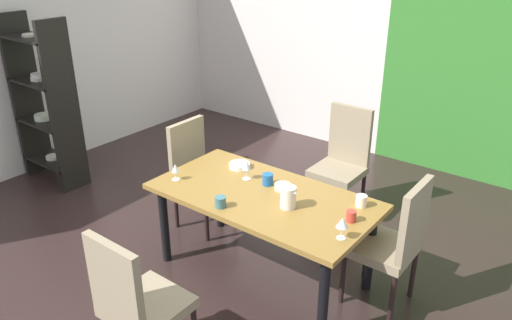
# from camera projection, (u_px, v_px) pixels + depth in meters

# --- Properties ---
(ground_plane) EXTENTS (5.92, 5.97, 0.02)m
(ground_plane) POSITION_uv_depth(u_px,v_px,m) (215.00, 262.00, 4.17)
(ground_plane) COLOR #2C1F1E
(back_panel_interior) EXTENTS (3.04, 0.10, 2.84)m
(back_panel_interior) POSITION_uv_depth(u_px,v_px,m) (280.00, 25.00, 6.50)
(back_panel_interior) COLOR silver
(back_panel_interior) RESTS_ON ground_plane
(left_interior_panel) EXTENTS (0.10, 5.97, 2.84)m
(left_interior_panel) POSITION_uv_depth(u_px,v_px,m) (3.00, 47.00, 5.20)
(left_interior_panel) COLOR silver
(left_interior_panel) RESTS_ON ground_plane
(dining_table) EXTENTS (1.69, 0.88, 0.72)m
(dining_table) POSITION_uv_depth(u_px,v_px,m) (263.00, 204.00, 3.76)
(dining_table) COLOR olive
(dining_table) RESTS_ON ground_plane
(chair_left_far) EXTENTS (0.44, 0.44, 0.99)m
(chair_left_far) POSITION_uv_depth(u_px,v_px,m) (197.00, 170.00, 4.51)
(chair_left_far) COLOR gray
(chair_left_far) RESTS_ON ground_plane
(chair_head_near) EXTENTS (0.44, 0.44, 1.01)m
(chair_head_near) POSITION_uv_depth(u_px,v_px,m) (135.00, 301.00, 2.89)
(chair_head_near) COLOR gray
(chair_head_near) RESTS_ON ground_plane
(chair_right_far) EXTENTS (0.44, 0.44, 1.01)m
(chair_right_far) POSITION_uv_depth(u_px,v_px,m) (395.00, 240.00, 3.46)
(chair_right_far) COLOR gray
(chair_right_far) RESTS_ON ground_plane
(chair_head_far) EXTENTS (0.44, 0.45, 1.05)m
(chair_head_far) POSITION_uv_depth(u_px,v_px,m) (343.00, 158.00, 4.69)
(chair_head_far) COLOR gray
(chair_head_far) RESTS_ON ground_plane
(display_shelf) EXTENTS (0.76, 0.33, 1.78)m
(display_shelf) POSITION_uv_depth(u_px,v_px,m) (44.00, 102.00, 5.21)
(display_shelf) COLOR black
(display_shelf) RESTS_ON ground_plane
(wine_glass_rear) EXTENTS (0.08, 0.08, 0.15)m
(wine_glass_rear) POSITION_uv_depth(u_px,v_px,m) (342.00, 223.00, 3.14)
(wine_glass_rear) COLOR silver
(wine_glass_rear) RESTS_ON dining_table
(wine_glass_near_shelf) EXTENTS (0.06, 0.06, 0.14)m
(wine_glass_near_shelf) POSITION_uv_depth(u_px,v_px,m) (175.00, 169.00, 3.91)
(wine_glass_near_shelf) COLOR silver
(wine_glass_near_shelf) RESTS_ON dining_table
(wine_glass_north) EXTENTS (0.07, 0.07, 0.17)m
(wine_glass_north) POSITION_uv_depth(u_px,v_px,m) (246.00, 165.00, 3.91)
(wine_glass_north) COLOR silver
(wine_glass_north) RESTS_ON dining_table
(serving_bowl_corner) EXTENTS (0.13, 0.13, 0.04)m
(serving_bowl_corner) POSITION_uv_depth(u_px,v_px,m) (283.00, 187.00, 3.79)
(serving_bowl_corner) COLOR beige
(serving_bowl_corner) RESTS_ON dining_table
(serving_bowl_right) EXTENTS (0.18, 0.18, 0.04)m
(serving_bowl_right) POSITION_uv_depth(u_px,v_px,m) (240.00, 165.00, 4.15)
(serving_bowl_right) COLOR white
(serving_bowl_right) RESTS_ON dining_table
(cup_center) EXTENTS (0.07, 0.07, 0.08)m
(cup_center) POSITION_uv_depth(u_px,v_px,m) (351.00, 216.00, 3.36)
(cup_center) COLOR #BE362C
(cup_center) RESTS_ON dining_table
(cup_south) EXTENTS (0.08, 0.08, 0.09)m
(cup_south) POSITION_uv_depth(u_px,v_px,m) (268.00, 179.00, 3.85)
(cup_south) COLOR #19559C
(cup_south) RESTS_ON dining_table
(cup_east) EXTENTS (0.08, 0.08, 0.08)m
(cup_east) POSITION_uv_depth(u_px,v_px,m) (220.00, 202.00, 3.54)
(cup_east) COLOR #396770
(cup_east) RESTS_ON dining_table
(cup_left) EXTENTS (0.08, 0.08, 0.09)m
(cup_left) POSITION_uv_depth(u_px,v_px,m) (361.00, 201.00, 3.54)
(cup_left) COLOR silver
(cup_left) RESTS_ON dining_table
(pitcher_west) EXTENTS (0.13, 0.11, 0.16)m
(pitcher_west) POSITION_uv_depth(u_px,v_px,m) (288.00, 197.00, 3.51)
(pitcher_west) COLOR beige
(pitcher_west) RESTS_ON dining_table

